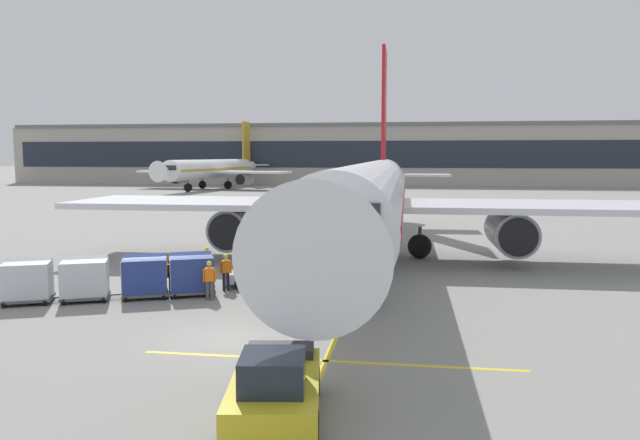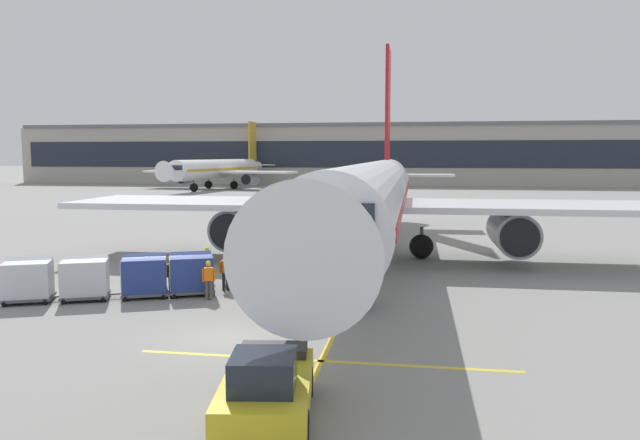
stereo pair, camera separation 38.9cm
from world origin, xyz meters
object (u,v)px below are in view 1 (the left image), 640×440
Objects in this scene: baggage_cart_third at (85,278)px; baggage_cart_fourth at (27,280)px; ground_crew_wingwalker at (171,274)px; baggage_cart_second at (145,275)px; distant_airplane at (213,170)px; belt_loader at (265,267)px; safety_cone_engine_keepout at (259,266)px; ground_crew_marshaller at (226,270)px; pushback_tug at (275,386)px; baggage_cart_lead at (192,273)px; ground_crew_by_loader at (207,262)px; parked_airplane at (371,197)px; ground_crew_by_carts at (209,278)px; safety_cone_wingtip at (268,259)px.

baggage_cart_fourth is at bearing -159.96° from baggage_cart_third.
baggage_cart_fourth is 6.02m from ground_crew_wingwalker.
baggage_cart_second is 88.56m from distant_airplane.
safety_cone_engine_keepout is (-1.07, 2.92, -0.52)m from belt_loader.
baggage_cart_third is at bearing -153.06° from ground_crew_marshaller.
pushback_tug is at bearing -57.89° from ground_crew_wingwalker.
baggage_cart_lead is at bearing 19.55° from ground_crew_wingwalker.
baggage_cart_lead is 0.60× the size of pushback_tug.
belt_loader is at bearing 44.67° from baggage_cart_lead.
pushback_tug reaches higher than ground_crew_marshaller.
distant_airplane is (-22.80, 85.81, 2.64)m from baggage_cart_third.
pushback_tug is at bearing -53.37° from baggage_cart_second.
ground_crew_by_loader is 3.35m from ground_crew_wingwalker.
baggage_cart_second is 7.43m from safety_cone_engine_keepout.
baggage_cart_lead is 4.06× the size of safety_cone_engine_keepout.
baggage_cart_third is 1.61× the size of ground_crew_wingwalker.
belt_loader is at bearing -120.46° from parked_airplane.
ground_crew_by_carts is (1.16, -0.91, -0.00)m from baggage_cart_lead.
baggage_cart_fourth reaches higher than pushback_tug.
distant_airplane is (-26.17, 84.38, 2.64)m from ground_crew_wingwalker.
distant_airplane is at bearing 106.50° from baggage_cart_second.
baggage_cart_fourth is (-13.89, -13.22, -2.86)m from parked_airplane.
baggage_cart_third is 4.12× the size of safety_cone_wingtip.
baggage_cart_second is at bearing 178.22° from ground_crew_by_carts.
pushback_tug is at bearing -75.36° from belt_loader.
baggage_cart_second is at bearing 21.67° from baggage_cart_third.
ground_crew_by_loader is at bearing 42.04° from baggage_cart_fourth.
distant_airplane is at bearing 115.16° from parked_airplane.
parked_airplane is 16.86× the size of baggage_cart_third.
distant_airplane is (-20.58, 86.62, 2.64)m from baggage_cart_fourth.
distant_airplane is (-34.47, 73.40, -0.21)m from parked_airplane.
pushback_tug is at bearing -91.76° from parked_airplane.
ground_crew_by_loader is (6.15, 5.55, -0.00)m from baggage_cart_fourth.
pushback_tug is at bearing -61.56° from baggage_cart_lead.
baggage_cart_fourth is 0.60× the size of pushback_tug.
baggage_cart_lead is 1.67m from ground_crew_marshaller.
baggage_cart_third is at bearing -147.42° from belt_loader.
baggage_cart_second is 14.45m from pushback_tug.
baggage_cart_lead reaches higher than pushback_tug.
baggage_cart_lead reaches higher than ground_crew_marshaller.
ground_crew_marshaller is at bearing -122.63° from parked_airplane.
baggage_cart_third is at bearing -157.64° from baggage_cart_lead.
ground_crew_marshaller is 1.00× the size of ground_crew_wingwalker.
ground_crew_by_loader is at bearing 67.30° from baggage_cart_second.
safety_cone_wingtip is (0.43, 9.10, -0.67)m from ground_crew_by_carts.
distant_airplane is at bearing 109.29° from pushback_tug.
belt_loader is 7.60× the size of safety_cone_engine_keepout.
safety_cone_wingtip is at bearing 103.98° from pushback_tug.
parked_airplane is 19.38m from baggage_cart_fourth.
baggage_cart_second reaches higher than ground_crew_by_loader.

